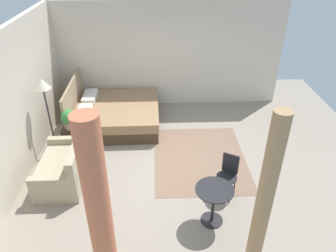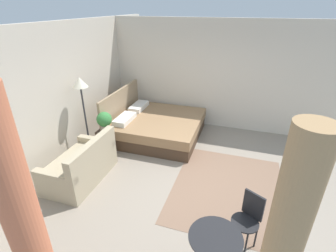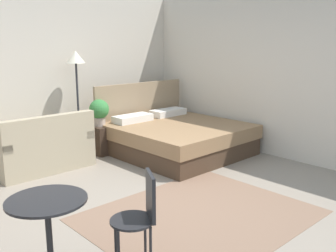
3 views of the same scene
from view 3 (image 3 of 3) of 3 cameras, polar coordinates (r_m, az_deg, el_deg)
ground_plane at (r=4.65m, az=-1.28°, el=-11.67°), size 8.61×9.00×0.02m
wall_back at (r=6.81m, az=-18.54°, el=7.68°), size 8.61×0.12×2.80m
wall_right at (r=6.48m, az=17.70°, el=7.53°), size 0.12×6.00×2.80m
area_rug at (r=4.36m, az=4.76°, el=-13.23°), size 2.40×1.95×0.01m
bed at (r=6.61m, az=1.13°, el=-1.59°), size 2.04×2.11×1.16m
couch at (r=6.05m, az=-18.41°, el=-3.54°), size 1.42×0.84×0.87m
nightstand at (r=6.71m, az=-9.39°, el=-1.93°), size 0.48×0.41×0.49m
potted_plant at (r=6.55m, az=-10.31°, el=2.25°), size 0.34×0.34×0.46m
floor_lamp at (r=6.64m, az=-13.65°, el=8.46°), size 0.32×0.32×1.76m
balcony_table at (r=3.21m, az=-17.55°, el=-13.99°), size 0.63×0.63×0.71m
cafe_chair_near_window at (r=3.21m, az=-4.09°, el=-12.83°), size 0.51×0.51×0.85m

